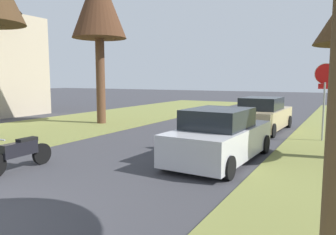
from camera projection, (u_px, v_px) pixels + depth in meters
stop_sign_far at (325, 85)px, 12.36m from camera, size 0.81×0.27×2.97m
street_tree_left_mid_b at (99, 5)px, 16.85m from camera, size 2.82×2.82×8.16m
parked_sedan_silver at (220, 137)px, 9.60m from camera, size 2.09×4.47×1.57m
parked_sedan_tan at (262, 115)px, 15.20m from camera, size 2.09×4.47×1.57m
parked_motorcycle at (20, 152)px, 8.64m from camera, size 0.60×2.05×0.97m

